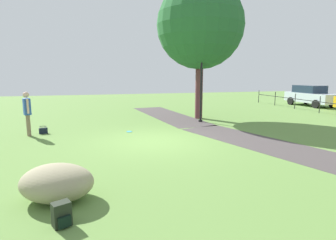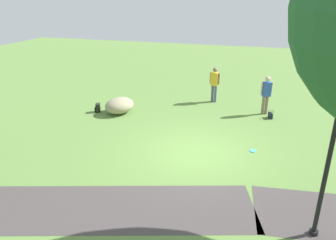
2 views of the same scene
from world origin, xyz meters
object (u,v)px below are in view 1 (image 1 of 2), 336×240
Objects in this scene: woman_with_handbag at (27,110)px; lamp_post at (201,80)px; handbag_on_grass at (43,130)px; lawn_boulder at (57,183)px; backpack_by_boulder at (62,215)px; large_shade_tree at (200,26)px; frisbee_on_grass at (129,132)px; parked_coupe_black at (311,95)px.

lamp_post is at bearing 99.22° from woman_with_handbag.
handbag_on_grass is at bearing -82.32° from lamp_post.
lawn_boulder reaches higher than backpack_by_boulder.
large_shade_tree is 12.42m from backpack_by_boulder.
large_shade_tree is 30.89× the size of frisbee_on_grass.
woman_with_handbag is 4.36× the size of backpack_by_boulder.
frisbee_on_grass is at bearing -57.90° from large_shade_tree.
lawn_boulder is 4.35× the size of backpack_by_boulder.
lamp_post reaches higher than parked_coupe_black.
lamp_post is 1.95× the size of lawn_boulder.
lawn_boulder is (8.67, -6.35, -4.57)m from large_shade_tree.
large_shade_tree reaches higher than parked_coupe_black.
large_shade_tree is at bearing 163.55° from lamp_post.
lawn_boulder is 0.43× the size of parked_coupe_black.
lawn_boulder is at bearing -54.41° from parked_coupe_black.
parked_coupe_black is (-5.40, 18.06, 0.66)m from handbag_on_grass.
large_shade_tree is 9.29m from woman_with_handbag.
frisbee_on_grass is at bearing 80.78° from handbag_on_grass.
woman_with_handbag is 4.06m from frisbee_on_grass.
lamp_post is 4.65m from frisbee_on_grass.
backpack_by_boulder is 1.71× the size of frisbee_on_grass.
lawn_boulder reaches higher than handbag_on_grass.
frisbee_on_grass is at bearing 160.23° from lawn_boulder.
large_shade_tree is 4.15× the size of lawn_boulder.
handbag_on_grass is at bearing 120.23° from woman_with_handbag.
large_shade_tree is 18.06× the size of backpack_by_boulder.
backpack_by_boulder is at bearing 10.76° from handbag_on_grass.
woman_with_handbag is (1.26, -7.78, -1.08)m from lamp_post.
parked_coupe_black is (-5.96, 14.61, 0.79)m from frisbee_on_grass.
woman_with_handbag is (2.33, -8.10, -3.91)m from large_shade_tree.
lawn_boulder is 6.74m from handbag_on_grass.
handbag_on_grass is at bearing -169.24° from backpack_by_boulder.
large_shade_tree reaches higher than backpack_by_boulder.
frisbee_on_grass is at bearing -68.16° from lamp_post.
large_shade_tree is at bearing 147.49° from backpack_by_boulder.
lamp_post is at bearing 141.56° from lawn_boulder.
lawn_boulder is 7.44× the size of frisbee_on_grass.
lamp_post is at bearing 145.79° from backpack_by_boulder.
handbag_on_grass is 3.50m from frisbee_on_grass.
woman_with_handbag is at bearing -165.32° from backpack_by_boulder.
frisbee_on_grass is 0.06× the size of parked_coupe_black.
lawn_boulder is at bearing 15.46° from woman_with_handbag.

